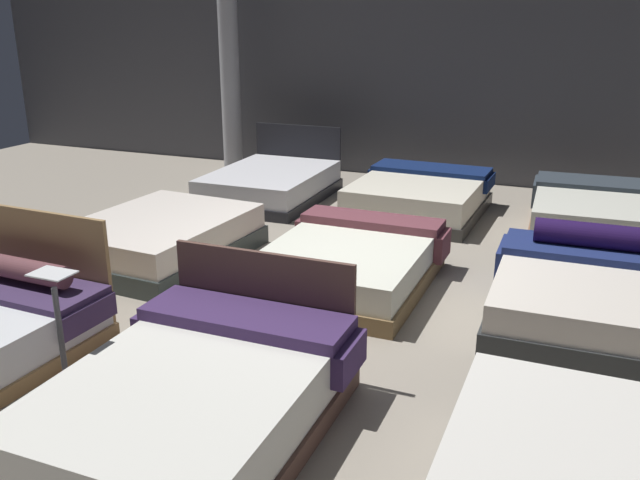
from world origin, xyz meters
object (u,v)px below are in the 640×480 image
Objects in this scene: bed_1 at (197,398)px; bed_7 at (419,196)px; bed_4 at (349,263)px; bed_5 at (588,294)px; bed_8 at (595,213)px; price_sign at (63,352)px; bed_6 at (271,184)px; support_pillar at (230,68)px; bed_3 at (160,238)px.

bed_7 is (0.03, 5.50, -0.01)m from bed_1.
bed_5 is at bearing 1.19° from bed_4.
bed_4 is 3.56m from bed_8.
bed_6 is at bearing 101.50° from price_sign.
bed_5 is 7.28m from support_pillar.
bed_1 is 0.60× the size of support_pillar.
bed_4 is at bearing -48.41° from support_pillar.
bed_1 is at bearing -69.31° from bed_6.
bed_5 is 2.74m from bed_8.
bed_4 is at bearing -131.21° from bed_8.
support_pillar is at bearing 110.28° from price_sign.
price_sign is at bearing -79.60° from bed_6.
bed_6 is 1.07× the size of bed_7.
price_sign is 7.43m from support_pillar.
bed_8 reaches higher than bed_3.
bed_4 is at bearing 68.31° from price_sign.
bed_5 is 3.50m from bed_7.
bed_4 is 5.67m from support_pillar.
support_pillar is (-2.53, 6.85, 1.39)m from price_sign.
price_sign is (-1.10, -5.50, 0.12)m from bed_7.
price_sign is (1.11, -5.45, 0.14)m from bed_6.
price_sign is (-1.07, -0.00, 0.11)m from bed_1.
support_pillar reaches higher than bed_6.
support_pillar reaches higher than bed_3.
bed_8 is (-0.00, 2.74, 0.00)m from bed_5.
bed_4 is 0.98× the size of bed_7.
bed_4 is at bearing -51.70° from bed_6.
bed_6 reaches higher than bed_8.
bed_5 is at bearing 50.75° from bed_1.
bed_3 is 0.61× the size of support_pillar.
bed_4 is 2.23m from bed_5.
bed_1 is 1.00× the size of bed_8.
bed_1 is 3.42m from bed_3.
bed_3 is at bearing -126.28° from bed_7.
bed_6 is (-4.43, 2.65, -0.02)m from bed_5.
bed_3 is 2.88m from price_sign.
bed_5 is (4.41, 0.13, 0.01)m from bed_3.
bed_4 is at bearing 179.76° from bed_5.
bed_1 reaches higher than bed_5.
bed_4 reaches higher than bed_3.
bed_5 is at bearing -34.67° from support_pillar.
price_sign is at bearing -99.96° from bed_7.
bed_5 is at bearing -92.44° from bed_8.
bed_5 reaches higher than bed_7.
bed_7 is at bearing -20.40° from support_pillar.
bed_7 is (-2.23, 2.70, 0.00)m from bed_5.
bed_7 is (2.21, 0.05, 0.02)m from bed_6.
bed_7 reaches higher than bed_8.
support_pillar is (-1.42, 1.40, 1.53)m from bed_6.
bed_1 is 1.05× the size of bed_5.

